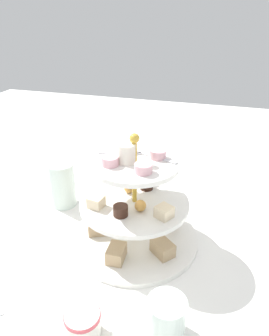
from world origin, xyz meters
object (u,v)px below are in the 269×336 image
Objects in this scene: tiered_serving_stand at (134,211)px; butter_knife_right at (0,280)px; water_glass_tall_right at (62,185)px; water_glass_short_left at (166,318)px; butter_knife_left at (180,183)px; teacup_with_saucer at (83,325)px.

tiered_serving_stand is 1.70× the size of butter_knife_right.
water_glass_short_left is at bearing 138.67° from water_glass_tall_right.
water_glass_tall_right is 0.71× the size of butter_knife_right.
tiered_serving_stand is 0.30m from butter_knife_left.
water_glass_tall_right is (0.22, -0.09, -0.02)m from tiered_serving_stand.
water_glass_tall_right is 1.34× the size of teacup_with_saucer.
water_glass_tall_right reaches higher than water_glass_short_left.
water_glass_tall_right is at bearing 40.72° from butter_knife_left.
water_glass_tall_right is 0.45m from water_glass_short_left.
butter_knife_left is 1.00× the size of butter_knife_right.
butter_knife_left is at bearing 113.72° from butter_knife_right.
water_glass_tall_right is 0.40m from teacup_with_saucer.
butter_knife_right is at bearing 91.54° from water_glass_tall_right.
water_glass_short_left reaches higher than butter_knife_left.
teacup_with_saucer is (-0.21, 0.34, -0.04)m from water_glass_tall_right.
tiered_serving_stand reaches higher than water_glass_short_left.
butter_knife_left is at bearing -101.61° from tiered_serving_stand.
butter_knife_right is (-0.01, 0.28, -0.06)m from water_glass_tall_right.
water_glass_short_left is (-0.34, 0.30, -0.02)m from water_glass_tall_right.
water_glass_short_left is at bearing 50.51° from butter_knife_right.
tiered_serving_stand is at bearing -61.27° from water_glass_short_left.
water_glass_short_left is (-0.12, 0.21, -0.04)m from tiered_serving_stand.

